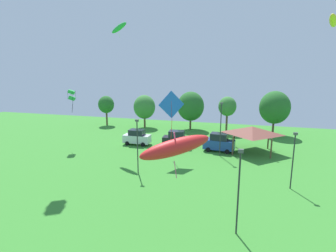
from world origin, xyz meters
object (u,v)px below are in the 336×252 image
(kite_flying_0, at_px, (72,95))
(light_post_3, at_px, (221,127))
(treeline_tree_3, at_px, (227,107))
(parked_car_third_from_left, at_px, (219,143))
(light_post_2, at_px, (293,157))
(treeline_tree_1, at_px, (144,107))
(light_post_1, at_px, (137,143))
(treeline_tree_4, at_px, (275,107))
(treeline_tree_0, at_px, (106,105))
(park_pavilion, at_px, (252,130))
(kite_flying_1, at_px, (176,147))
(kite_flying_6, at_px, (333,21))
(kite_flying_3, at_px, (171,106))
(light_post_0, at_px, (239,187))
(parked_car_leftmost, at_px, (137,137))
(kite_flying_8, at_px, (119,28))
(parked_car_second_from_left, at_px, (177,139))
(treeline_tree_2, at_px, (191,106))

(kite_flying_0, xyz_separation_m, light_post_3, (21.13, 1.42, -3.66))
(treeline_tree_3, bearing_deg, parked_car_third_from_left, -90.96)
(light_post_2, bearing_deg, kite_flying_0, 166.66)
(treeline_tree_1, bearing_deg, light_post_1, -70.57)
(kite_flying_0, relative_size, parked_car_third_from_left, 0.76)
(treeline_tree_4, bearing_deg, treeline_tree_0, -179.79)
(kite_flying_0, bearing_deg, park_pavilion, 10.12)
(kite_flying_1, bearing_deg, treeline_tree_0, 125.74)
(kite_flying_6, xyz_separation_m, treeline_tree_3, (-9.62, 21.76, -10.35))
(kite_flying_0, height_order, kite_flying_3, kite_flying_3)
(light_post_0, height_order, treeline_tree_0, treeline_tree_0)
(kite_flying_1, bearing_deg, light_post_1, 125.43)
(treeline_tree_0, relative_size, treeline_tree_3, 0.92)
(parked_car_third_from_left, distance_m, light_post_1, 13.30)
(parked_car_third_from_left, distance_m, treeline_tree_0, 27.42)
(light_post_2, bearing_deg, park_pavilion, 106.78)
(parked_car_leftmost, distance_m, parked_car_third_from_left, 12.34)
(kite_flying_8, distance_m, treeline_tree_0, 21.16)
(kite_flying_0, bearing_deg, kite_flying_8, 18.39)
(light_post_1, bearing_deg, parked_car_leftmost, 113.34)
(park_pavilion, bearing_deg, kite_flying_8, -173.04)
(kite_flying_1, height_order, park_pavilion, kite_flying_1)
(light_post_1, relative_size, treeline_tree_3, 0.91)
(kite_flying_1, bearing_deg, light_post_0, 12.67)
(parked_car_second_from_left, height_order, treeline_tree_1, treeline_tree_1)
(kite_flying_8, bearing_deg, kite_flying_3, -24.14)
(light_post_0, height_order, treeline_tree_1, treeline_tree_1)
(treeline_tree_4, bearing_deg, kite_flying_8, -148.41)
(treeline_tree_1, bearing_deg, kite_flying_8, -82.60)
(kite_flying_0, bearing_deg, light_post_0, -33.09)
(kite_flying_3, bearing_deg, parked_car_third_from_left, 43.03)
(treeline_tree_3, height_order, treeline_tree_4, treeline_tree_4)
(kite_flying_8, relative_size, light_post_3, 0.44)
(kite_flying_0, relative_size, treeline_tree_3, 0.50)
(parked_car_third_from_left, height_order, light_post_2, light_post_2)
(kite_flying_1, height_order, kite_flying_8, kite_flying_8)
(treeline_tree_0, bearing_deg, kite_flying_3, -42.78)
(parked_car_leftmost, height_order, treeline_tree_3, treeline_tree_3)
(park_pavilion, height_order, treeline_tree_2, treeline_tree_2)
(light_post_1, xyz_separation_m, light_post_3, (8.09, 8.48, 0.58))
(kite_flying_8, height_order, parked_car_leftmost, kite_flying_8)
(kite_flying_6, bearing_deg, treeline_tree_4, 94.24)
(treeline_tree_2, bearing_deg, kite_flying_6, -53.84)
(light_post_3, height_order, treeline_tree_4, treeline_tree_4)
(kite_flying_1, bearing_deg, kite_flying_8, 124.77)
(light_post_2, xyz_separation_m, treeline_tree_4, (0.48, 22.70, 1.74))
(parked_car_leftmost, bearing_deg, kite_flying_0, -158.96)
(parked_car_third_from_left, height_order, treeline_tree_0, treeline_tree_0)
(parked_car_second_from_left, xyz_separation_m, light_post_2, (13.89, -10.51, 1.92))
(kite_flying_0, xyz_separation_m, parked_car_leftmost, (8.48, 3.51, -6.47))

